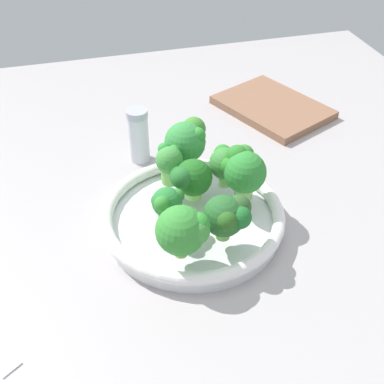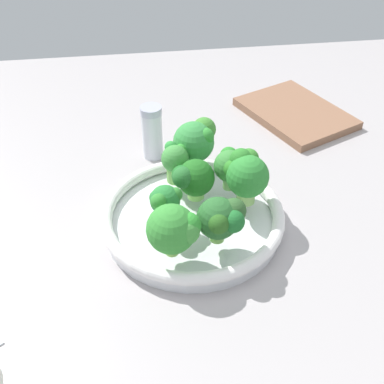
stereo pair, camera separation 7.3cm
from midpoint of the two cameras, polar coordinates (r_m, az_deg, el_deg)
The scene contains 12 objects.
ground_plane at distance 77.19cm, azimuth -4.92°, elevation -5.04°, with size 130.00×130.00×2.50cm, color #ACA6A6.
bowl at distance 75.80cm, azimuth -2.75°, elevation -2.86°, with size 27.41×27.41×3.37cm.
broccoli_floret_0 at distance 77.77cm, azimuth -5.24°, elevation 3.34°, with size 4.60×4.26×6.29cm.
broccoli_floret_1 at distance 70.87cm, azimuth -5.79°, elevation -1.39°, with size 4.79×4.73×5.48cm.
broccoli_floret_2 at distance 74.28cm, azimuth -2.98°, elevation 1.45°, with size 5.61×6.43×6.38cm.
broccoli_floret_3 at distance 64.83cm, azimuth -4.10°, elevation -4.46°, with size 6.62×7.11×7.56cm.
broccoli_floret_4 at distance 67.24cm, azimuth 0.96°, elevation -2.80°, with size 6.28×6.75×6.75cm.
broccoli_floret_5 at distance 76.64cm, azimuth 1.09°, elevation 3.27°, with size 5.50×5.07×6.56cm.
broccoli_floret_6 at distance 74.15cm, azimuth 3.00°, elevation 2.41°, with size 7.12×6.45×7.93cm.
broccoli_floret_7 at distance 80.71cm, azimuth -3.16°, elevation 5.72°, with size 6.98×7.15×7.88cm.
cutting_board at distance 105.47cm, azimuth 7.08°, elevation 9.39°, with size 21.22×15.72×1.60cm, color #8C6046.
pepper_shaker at distance 88.63cm, azimuth -8.41°, elevation 6.27°, with size 3.74×3.74×9.90cm.
Camera 1 is at (-54.59, 11.77, 51.95)cm, focal length 47.40 mm.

